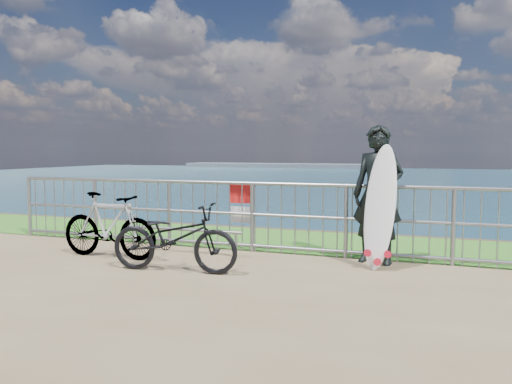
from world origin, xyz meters
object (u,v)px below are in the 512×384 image
at_px(surfer, 378,194).
at_px(bicycle_near, 174,238).
at_px(surfboard, 380,211).
at_px(bicycle_far, 109,225).

bearing_deg(surfer, bicycle_near, -138.37).
xyz_separation_m(surfboard, bicycle_near, (-2.57, -1.11, -0.33)).
distance_m(surfer, bicycle_near, 2.94).
relative_size(bicycle_near, bicycle_far, 1.06).
relative_size(surfboard, bicycle_near, 0.98).
height_order(surfer, bicycle_far, surfer).
bearing_deg(surfboard, bicycle_near, -156.67).
bearing_deg(bicycle_near, surfboard, -72.48).
xyz_separation_m(bicycle_near, bicycle_far, (-1.34, 0.43, 0.03)).
distance_m(surfboard, bicycle_far, 3.98).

